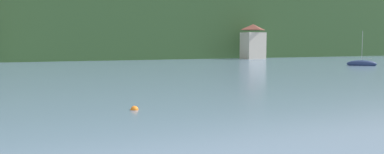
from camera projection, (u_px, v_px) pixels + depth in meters
The scene contains 4 objects.
wooded_hillside at pixel (126, 29), 131.72m from camera, with size 352.00×64.66×48.40m.
shore_building_eastcentral at pixel (253, 42), 103.68m from camera, with size 5.81×4.65×9.26m.
sailboat_far_5 at pixel (362, 64), 69.28m from camera, with size 4.43×4.66×6.56m.
mooring_buoy_mid at pixel (134, 110), 21.85m from camera, with size 0.45×0.45×0.45m, color orange.
Camera 1 is at (-12.41, 18.25, 3.63)m, focal length 36.28 mm.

